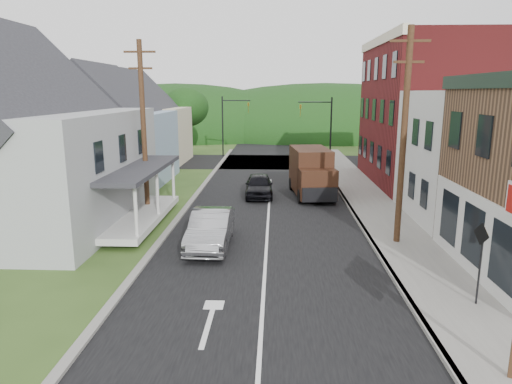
# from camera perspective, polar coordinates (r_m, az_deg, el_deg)

# --- Properties ---
(ground) EXTENTS (120.00, 120.00, 0.00)m
(ground) POSITION_cam_1_polar(r_m,az_deg,el_deg) (16.78, 1.10, -10.16)
(ground) COLOR #2D4719
(ground) RESTS_ON ground
(road) EXTENTS (9.00, 90.00, 0.02)m
(road) POSITION_cam_1_polar(r_m,az_deg,el_deg) (26.29, 1.63, -1.77)
(road) COLOR black
(road) RESTS_ON ground
(cross_road) EXTENTS (60.00, 9.00, 0.02)m
(cross_road) POSITION_cam_1_polar(r_m,az_deg,el_deg) (42.97, 1.99, 3.79)
(cross_road) COLOR black
(cross_road) RESTS_ON ground
(sidewalk_right) EXTENTS (2.80, 55.00, 0.15)m
(sidewalk_right) POSITION_cam_1_polar(r_m,az_deg,el_deg) (24.96, 15.25, -2.81)
(sidewalk_right) COLOR slate
(sidewalk_right) RESTS_ON ground
(curb_right) EXTENTS (0.20, 55.00, 0.15)m
(curb_right) POSITION_cam_1_polar(r_m,az_deg,el_deg) (24.69, 12.19, -2.81)
(curb_right) COLOR slate
(curb_right) RESTS_ON ground
(curb_left) EXTENTS (0.30, 55.00, 0.12)m
(curb_left) POSITION_cam_1_polar(r_m,az_deg,el_deg) (24.85, -9.23, -2.63)
(curb_left) COLOR slate
(curb_left) RESTS_ON ground
(storefront_white) EXTENTS (8.00, 7.00, 6.50)m
(storefront_white) POSITION_cam_1_polar(r_m,az_deg,el_deg) (25.66, 27.77, 3.84)
(storefront_white) COLOR silver
(storefront_white) RESTS_ON ground
(storefront_red) EXTENTS (8.00, 12.00, 10.00)m
(storefront_red) POSITION_cam_1_polar(r_m,az_deg,el_deg) (34.31, 21.37, 9.17)
(storefront_red) COLOR maroon
(storefront_red) RESTS_ON ground
(house_gray) EXTENTS (10.20, 12.24, 8.35)m
(house_gray) POSITION_cam_1_polar(r_m,az_deg,el_deg) (24.88, -27.46, 5.94)
(house_gray) COLOR #9A9D9F
(house_gray) RESTS_ON ground
(house_blue) EXTENTS (7.14, 8.16, 7.28)m
(house_blue) POSITION_cam_1_polar(r_m,az_deg,el_deg) (34.52, -16.87, 7.32)
(house_blue) COLOR #8CA4BF
(house_blue) RESTS_ON ground
(house_cream) EXTENTS (7.14, 8.16, 7.28)m
(house_cream) POSITION_cam_1_polar(r_m,az_deg,el_deg) (43.24, -13.59, 8.43)
(house_cream) COLOR beige
(house_cream) RESTS_ON ground
(utility_pole_right) EXTENTS (1.60, 0.26, 9.00)m
(utility_pole_right) POSITION_cam_1_polar(r_m,az_deg,el_deg) (19.78, 17.97, 6.64)
(utility_pole_right) COLOR #472D19
(utility_pole_right) RESTS_ON ground
(utility_pole_left) EXTENTS (1.60, 0.26, 9.00)m
(utility_pole_left) POSITION_cam_1_polar(r_m,az_deg,el_deg) (24.53, -13.88, 7.89)
(utility_pole_left) COLOR #472D19
(utility_pole_left) RESTS_ON ground
(traffic_signal_right) EXTENTS (2.87, 0.20, 6.00)m
(traffic_signal_right) POSITION_cam_1_polar(r_m,az_deg,el_deg) (39.28, 8.33, 8.37)
(traffic_signal_right) COLOR black
(traffic_signal_right) RESTS_ON ground
(traffic_signal_left) EXTENTS (2.87, 0.20, 6.00)m
(traffic_signal_left) POSITION_cam_1_polar(r_m,az_deg,el_deg) (46.30, -3.34, 9.08)
(traffic_signal_left) COLOR black
(traffic_signal_left) RESTS_ON ground
(tree_left_c) EXTENTS (5.80, 5.80, 8.41)m
(tree_left_c) POSITION_cam_1_polar(r_m,az_deg,el_deg) (40.43, -26.60, 10.42)
(tree_left_c) COLOR #382616
(tree_left_c) RESTS_ON ground
(tree_left_d) EXTENTS (4.80, 4.80, 6.94)m
(tree_left_d) POSITION_cam_1_polar(r_m,az_deg,el_deg) (48.43, -8.80, 10.43)
(tree_left_d) COLOR #382616
(tree_left_d) RESTS_ON ground
(forested_ridge) EXTENTS (90.00, 30.00, 16.00)m
(forested_ridge) POSITION_cam_1_polar(r_m,az_deg,el_deg) (70.78, 2.20, 7.19)
(forested_ridge) COLOR black
(forested_ridge) RESTS_ON ground
(silver_sedan) EXTENTS (1.63, 4.65, 1.53)m
(silver_sedan) POSITION_cam_1_polar(r_m,az_deg,el_deg) (19.40, -5.67, -4.66)
(silver_sedan) COLOR #A0A0A5
(silver_sedan) RESTS_ON ground
(dark_sedan) EXTENTS (1.82, 4.19, 1.41)m
(dark_sedan) POSITION_cam_1_polar(r_m,az_deg,el_deg) (28.51, 0.37, 0.81)
(dark_sedan) COLOR black
(dark_sedan) RESTS_ON ground
(delivery_van) EXTENTS (2.70, 5.52, 2.98)m
(delivery_van) POSITION_cam_1_polar(r_m,az_deg,el_deg) (28.69, 6.96, 2.42)
(delivery_van) COLOR black
(delivery_van) RESTS_ON ground
(warning_sign) EXTENTS (0.18, 0.69, 2.56)m
(warning_sign) POSITION_cam_1_polar(r_m,az_deg,el_deg) (15.16, 26.27, -6.80)
(warning_sign) COLOR black
(warning_sign) RESTS_ON sidewalk_right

